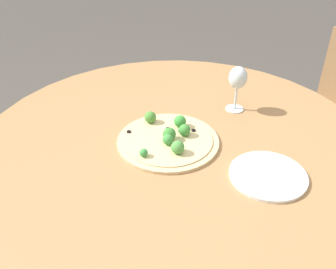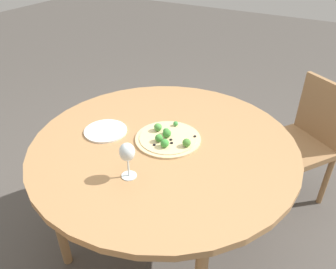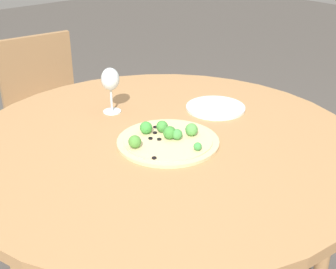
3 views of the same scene
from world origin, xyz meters
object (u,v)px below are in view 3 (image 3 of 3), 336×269
object	(u,v)px
pizza	(167,139)
wine_glass	(111,81)
chair	(50,113)
plate_near	(216,108)

from	to	relation	value
pizza	wine_glass	size ratio (longest dim) A/B	1.94
wine_glass	pizza	bearing A→B (deg)	178.02
chair	plate_near	size ratio (longest dim) A/B	3.75
chair	pizza	world-z (taller)	chair
wine_glass	plate_near	bearing A→B (deg)	-126.54
chair	plate_near	world-z (taller)	chair
chair	wine_glass	xyz separation A→B (m)	(-0.72, 0.09, 0.39)
wine_glass	chair	bearing A→B (deg)	-7.12
wine_glass	plate_near	xyz separation A→B (m)	(-0.23, -0.30, -0.11)
chair	pizza	xyz separation A→B (m)	(-1.04, 0.10, 0.28)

